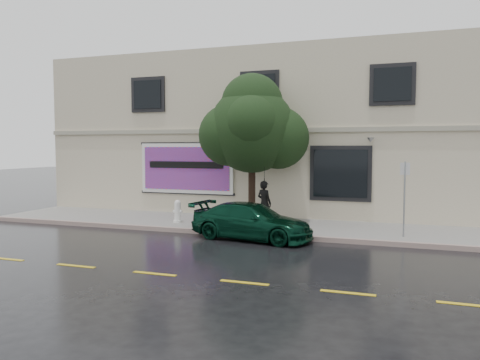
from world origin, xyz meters
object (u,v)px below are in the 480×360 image
(street_tree, at_px, (252,130))
(fire_hydrant, at_px, (178,211))
(car, at_px, (252,221))
(pedestrian, at_px, (264,203))

(street_tree, relative_size, fire_hydrant, 6.04)
(car, height_order, fire_hydrant, car)
(pedestrian, bearing_deg, fire_hydrant, 29.87)
(car, distance_m, pedestrian, 1.83)
(pedestrian, bearing_deg, street_tree, -18.76)
(car, xyz_separation_m, fire_hydrant, (-3.34, 1.43, -0.02))
(pedestrian, relative_size, street_tree, 0.32)
(street_tree, bearing_deg, pedestrian, -42.44)
(pedestrian, bearing_deg, car, 116.76)
(car, bearing_deg, fire_hydrant, 75.78)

